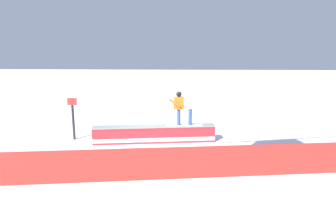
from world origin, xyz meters
TOP-DOWN VIEW (x-y plane):
  - ground_plane at (0.00, 0.00)m, footprint 120.00×120.00m
  - grind_box at (0.00, 0.00)m, footprint 5.10×1.28m
  - snowboarder at (-1.09, -0.18)m, footprint 1.56×0.46m
  - safety_fence at (0.00, 3.69)m, footprint 12.66×1.97m
  - trail_marker at (3.53, -0.21)m, footprint 0.40×0.10m

SIDE VIEW (x-z plane):
  - ground_plane at x=0.00m, z-range 0.00..0.00m
  - grind_box at x=0.00m, z-range -0.03..0.68m
  - safety_fence at x=0.00m, z-range 0.00..0.97m
  - trail_marker at x=3.53m, z-range 0.07..1.89m
  - snowboarder at x=-1.09m, z-range 0.77..2.20m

